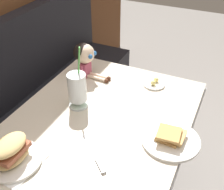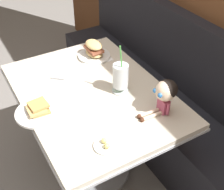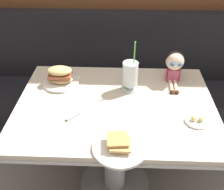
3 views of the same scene
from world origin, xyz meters
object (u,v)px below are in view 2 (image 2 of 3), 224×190
(toast_plate, at_px, (39,111))
(butter_saucer, at_px, (106,145))
(sandwich_plate, at_px, (94,51))
(seated_doll, at_px, (165,93))
(milkshake_glass, at_px, (120,77))
(butter_knife, at_px, (63,79))

(toast_plate, xyz_separation_m, butter_saucer, (0.39, 0.20, -0.01))
(sandwich_plate, bearing_deg, toast_plate, -54.81)
(toast_plate, bearing_deg, sandwich_plate, 125.19)
(seated_doll, bearing_deg, toast_plate, -118.54)
(toast_plate, distance_m, milkshake_glass, 0.49)
(sandwich_plate, relative_size, butter_saucer, 1.83)
(butter_saucer, xyz_separation_m, seated_doll, (-0.07, 0.39, 0.12))
(sandwich_plate, xyz_separation_m, butter_saucer, (0.76, -0.33, -0.04))
(milkshake_glass, height_order, sandwich_plate, milkshake_glass)
(sandwich_plate, bearing_deg, milkshake_glass, -6.16)
(milkshake_glass, height_order, seated_doll, milkshake_glass)
(milkshake_glass, xyz_separation_m, butter_knife, (-0.27, -0.25, -0.09))
(milkshake_glass, height_order, butter_saucer, milkshake_glass)
(milkshake_glass, height_order, butter_knife, milkshake_glass)
(butter_knife, distance_m, seated_doll, 0.66)
(toast_plate, distance_m, butter_saucer, 0.44)
(toast_plate, relative_size, milkshake_glass, 0.79)
(sandwich_plate, bearing_deg, seated_doll, 5.10)
(milkshake_glass, xyz_separation_m, seated_doll, (0.27, 0.11, 0.03))
(milkshake_glass, relative_size, seated_doll, 1.44)
(butter_saucer, bearing_deg, seated_doll, 100.10)
(butter_saucer, distance_m, seated_doll, 0.41)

